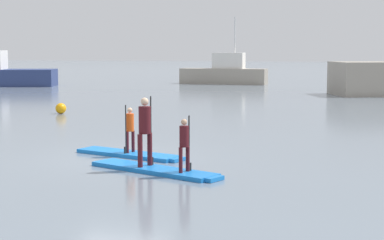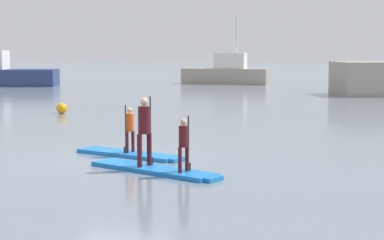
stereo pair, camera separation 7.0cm
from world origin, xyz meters
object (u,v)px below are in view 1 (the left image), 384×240
object	(u,v)px
paddleboard_near	(130,154)
mooring_buoy_near	(61,108)
motor_boat_small_navy	(225,73)
paddler_adult	(145,127)
paddler_child_front	(184,142)
paddleboard_far	(156,170)
paddler_child_solo	(130,127)

from	to	relation	value
paddleboard_near	mooring_buoy_near	distance (m)	11.89
paddleboard_near	motor_boat_small_navy	size ratio (longest dim) A/B	0.47
paddler_adult	paddleboard_near	bearing A→B (deg)	119.01
motor_boat_small_navy	paddler_child_front	bearing A→B (deg)	-80.30
paddler_adult	motor_boat_small_navy	size ratio (longest dim) A/B	0.24
paddleboard_near	paddler_child_front	size ratio (longest dim) A/B	2.56
paddleboard_near	paddler_child_front	world-z (taller)	paddler_child_front
paddler_adult	motor_boat_small_navy	world-z (taller)	motor_boat_small_navy
paddleboard_far	paddler_child_front	xyz separation A→B (m)	(0.78, -0.34, 0.73)
paddler_child_solo	paddler_child_front	size ratio (longest dim) A/B	1.02
paddler_child_solo	paddler_child_front	distance (m)	3.11
paddleboard_near	paddleboard_far	xyz separation A→B (m)	(1.31, -1.97, 0.00)
paddleboard_far	paddler_child_front	distance (m)	1.12
mooring_buoy_near	paddler_child_solo	bearing A→B (deg)	-56.04
paddler_adult	mooring_buoy_near	xyz separation A→B (m)	(-7.66, 11.69, -0.79)
motor_boat_small_navy	paddler_adult	bearing A→B (deg)	-81.83
paddleboard_near	paddler_adult	world-z (taller)	paddler_adult
paddler_child_solo	motor_boat_small_navy	bearing A→B (deg)	96.94
paddleboard_far	paddler_child_front	bearing A→B (deg)	-23.48
motor_boat_small_navy	paddleboard_far	bearing A→B (deg)	-81.41
paddleboard_far	paddler_child_front	size ratio (longest dim) A/B	2.77
paddler_child_solo	paddleboard_far	distance (m)	2.47
paddleboard_near	motor_boat_small_navy	world-z (taller)	motor_boat_small_navy
motor_boat_small_navy	mooring_buoy_near	bearing A→B (deg)	-95.67
paddler_child_front	mooring_buoy_near	world-z (taller)	paddler_child_front
paddler_child_solo	paddler_adult	bearing A→B (deg)	-60.80
paddler_child_solo	paddleboard_near	bearing A→B (deg)	78.16
paddleboard_near	paddleboard_far	distance (m)	2.37
paddler_child_solo	paddler_adult	xyz separation A→B (m)	(1.02, -1.82, 0.25)
paddler_child_front	motor_boat_small_navy	size ratio (longest dim) A/B	0.18
paddler_child_solo	mooring_buoy_near	distance (m)	11.91
paddler_child_front	paddleboard_near	bearing A→B (deg)	132.18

